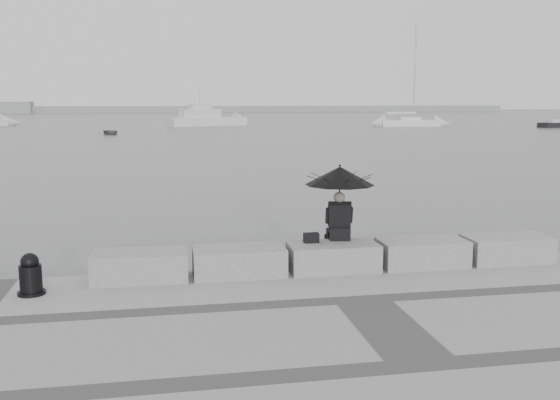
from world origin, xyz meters
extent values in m
plane|color=#4A4D4F|center=(0.00, 0.00, 0.00)|extent=(360.00, 360.00, 0.00)
cube|color=slate|center=(-3.40, -0.45, 0.75)|extent=(1.60, 0.80, 0.50)
cube|color=slate|center=(-1.70, -0.45, 0.75)|extent=(1.60, 0.80, 0.50)
cube|color=slate|center=(0.00, -0.45, 0.75)|extent=(1.60, 0.80, 0.50)
cube|color=slate|center=(1.70, -0.45, 0.75)|extent=(1.60, 0.80, 0.50)
cube|color=slate|center=(3.40, -0.45, 0.75)|extent=(1.60, 0.80, 0.50)
sphere|color=#726056|center=(0.20, -0.11, 1.78)|extent=(0.21, 0.21, 0.21)
cylinder|color=black|center=(0.20, -0.12, 1.85)|extent=(0.02, 0.02, 1.00)
cone|color=black|center=(0.20, -0.12, 2.18)|extent=(1.28, 1.28, 0.34)
sphere|color=black|center=(0.20, -0.12, 2.37)|extent=(0.04, 0.04, 0.04)
cube|color=black|center=(-0.37, -0.29, 1.09)|extent=(0.27, 0.15, 0.17)
cylinder|color=black|center=(-5.06, -0.95, 0.53)|extent=(0.43, 0.43, 0.06)
cylinder|color=black|center=(-5.06, -0.95, 0.74)|extent=(0.34, 0.34, 0.48)
sphere|color=black|center=(-5.06, -0.95, 1.04)|extent=(0.28, 0.28, 0.28)
cube|color=gray|center=(0.00, 155.00, 0.80)|extent=(180.00, 6.00, 1.60)
cube|color=silver|center=(28.22, 65.88, 0.35)|extent=(7.72, 3.43, 0.90)
cube|color=silver|center=(28.22, 65.88, 0.95)|extent=(2.81, 1.95, 0.50)
cylinder|color=gray|center=(28.22, 65.88, 6.80)|extent=(0.16, 0.16, 12.00)
cylinder|color=gray|center=(28.22, 65.88, 1.60)|extent=(4.17, 0.69, 0.10)
cube|color=silver|center=(2.54, 72.00, 0.50)|extent=(10.54, 5.91, 1.20)
cube|color=silver|center=(2.54, 72.00, 1.60)|extent=(5.53, 3.71, 1.20)
cube|color=silver|center=(2.54, 72.00, 2.50)|extent=(2.92, 2.33, 0.60)
cylinder|color=gray|center=(2.54, 72.00, 3.60)|extent=(0.08, 0.08, 1.60)
cube|color=black|center=(45.72, 60.37, 0.25)|extent=(5.84, 3.18, 0.70)
cube|color=silver|center=(45.72, 60.37, 0.75)|extent=(1.96, 1.64, 0.50)
imported|color=slate|center=(-8.38, 54.02, 0.25)|extent=(3.26, 2.28, 0.51)
camera|label=1|loc=(-2.90, -11.00, 3.57)|focal=40.00mm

